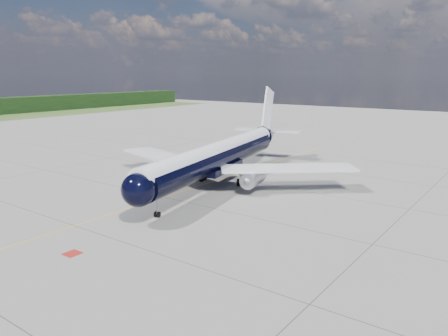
{
  "coord_description": "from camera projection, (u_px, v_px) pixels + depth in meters",
  "views": [
    {
      "loc": [
        42.85,
        -33.63,
        17.47
      ],
      "look_at": [
        6.15,
        16.25,
        4.0
      ],
      "focal_mm": 35.0,
      "sensor_mm": 36.0,
      "label": 1
    }
  ],
  "objects": [
    {
      "name": "ground",
      "position": [
        242.0,
        172.0,
        78.61
      ],
      "size": [
        320.0,
        320.0,
        0.0
      ],
      "primitive_type": "plane",
      "color": "gray",
      "rests_on": "ground"
    },
    {
      "name": "taxiway_centerline",
      "position": [
        225.0,
        178.0,
        74.67
      ],
      "size": [
        0.16,
        160.0,
        0.01
      ],
      "primitive_type": "cube",
      "color": "#F3AB0C",
      "rests_on": "ground"
    },
    {
      "name": "red_marking",
      "position": [
        72.0,
        254.0,
        43.19
      ],
      "size": [
        1.6,
        1.6,
        0.01
      ],
      "primitive_type": "cube",
      "color": "maroon",
      "rests_on": "ground"
    },
    {
      "name": "main_airliner",
      "position": [
        221.0,
        155.0,
        69.88
      ],
      "size": [
        41.57,
        51.27,
        14.93
      ],
      "rotation": [
        0.0,
        0.0,
        0.21
      ],
      "color": "black",
      "rests_on": "ground"
    }
  ]
}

